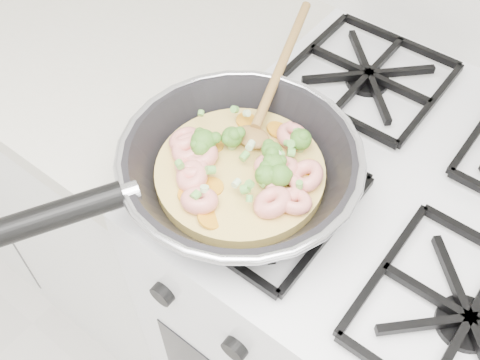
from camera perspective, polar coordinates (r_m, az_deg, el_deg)
The scene contains 3 objects.
stove at distance 1.18m, azimuth 11.89°, elevation -13.64°, with size 0.60×0.60×0.92m.
counter_left at distance 1.49m, azimuth -15.54°, elevation 3.87°, with size 1.00×0.60×0.90m.
skillet at distance 0.72m, azimuth -0.27°, elevation 1.40°, with size 0.34×0.59×0.09m.
Camera 1 is at (0.10, 1.18, 1.51)m, focal length 41.11 mm.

